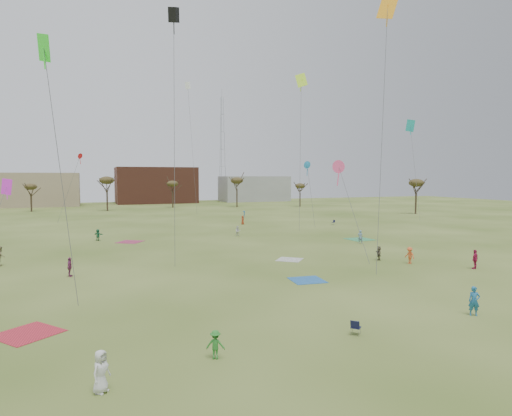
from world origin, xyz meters
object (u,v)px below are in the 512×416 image
object	(u,v)px
radio_tower	(222,149)
spectator_fore_a	(475,259)
flyer_near_right	(474,301)
camp_chair_center	(356,330)
camp_chair_right	(333,223)
flyer_near_center	(215,345)
flyer_near_left	(101,371)

from	to	relation	value
radio_tower	spectator_fore_a	bearing A→B (deg)	-95.56
flyer_near_right	spectator_fore_a	world-z (taller)	flyer_near_right
spectator_fore_a	camp_chair_center	world-z (taller)	spectator_fore_a
camp_chair_center	radio_tower	xyz separation A→B (m)	(32.81, 135.81, 18.95)
spectator_fore_a	camp_chair_right	distance (m)	39.48
flyer_near_center	flyer_near_right	bearing A→B (deg)	-152.03
flyer_near_right	camp_chair_center	size ratio (longest dim) A/B	2.15
flyer_near_right	camp_chair_right	size ratio (longest dim) A/B	2.15
flyer_near_left	camp_chair_center	distance (m)	13.55
flyer_near_left	camp_chair_right	world-z (taller)	flyer_near_left
flyer_near_center	radio_tower	world-z (taller)	radio_tower
camp_chair_center	radio_tower	bearing A→B (deg)	-56.70
spectator_fore_a	camp_chair_right	bearing A→B (deg)	-122.99
flyer_near_center	camp_chair_center	bearing A→B (deg)	-151.66
flyer_near_right	radio_tower	world-z (taller)	radio_tower
camp_chair_right	radio_tower	bearing A→B (deg)	166.09
flyer_near_left	flyer_near_right	world-z (taller)	flyer_near_right
flyer_near_center	flyer_near_right	distance (m)	17.11
camp_chair_center	camp_chair_right	xyz separation A→B (m)	(28.34, 49.56, 0.00)
flyer_near_center	spectator_fore_a	world-z (taller)	spectator_fore_a
flyer_near_right	camp_chair_center	xyz separation A→B (m)	(-8.94, -0.22, -0.67)
flyer_near_left	camp_chair_right	distance (m)	66.23
flyer_near_left	flyer_near_right	distance (m)	22.45
flyer_near_center	radio_tower	bearing A→B (deg)	-80.51
radio_tower	camp_chair_center	bearing A→B (deg)	-103.58
spectator_fore_a	flyer_near_center	bearing A→B (deg)	-0.61
flyer_near_left	spectator_fore_a	xyz separation A→B (m)	(34.07, 12.68, 0.04)
flyer_near_center	flyer_near_right	world-z (taller)	flyer_near_right
camp_chair_right	spectator_fore_a	bearing A→B (deg)	-22.18
flyer_near_right	spectator_fore_a	distance (m)	15.82
spectator_fore_a	camp_chair_right	world-z (taller)	spectator_fore_a
flyer_near_center	flyer_near_right	size ratio (longest dim) A/B	0.75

